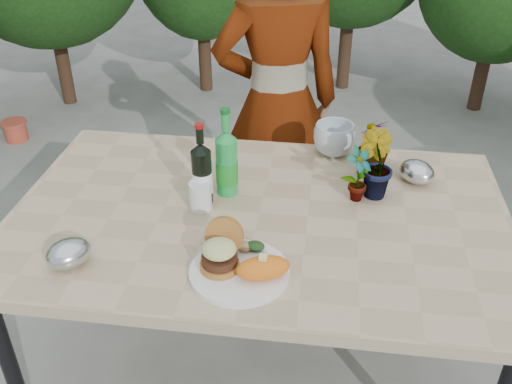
# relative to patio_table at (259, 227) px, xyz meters

# --- Properties ---
(ground) EXTENTS (80.00, 80.00, 0.00)m
(ground) POSITION_rel_patio_table_xyz_m (0.00, 0.00, -0.69)
(ground) COLOR slate
(ground) RESTS_ON ground
(patio_table) EXTENTS (1.60, 1.00, 0.75)m
(patio_table) POSITION_rel_patio_table_xyz_m (0.00, 0.00, 0.00)
(patio_table) COLOR tan
(patio_table) RESTS_ON ground
(dinner_plate) EXTENTS (0.28, 0.28, 0.01)m
(dinner_plate) POSITION_rel_patio_table_xyz_m (-0.02, -0.30, 0.06)
(dinner_plate) COLOR white
(dinner_plate) RESTS_ON patio_table
(burger_stack) EXTENTS (0.11, 0.16, 0.11)m
(burger_stack) POSITION_rel_patio_table_xyz_m (-0.07, -0.29, 0.12)
(burger_stack) COLOR #B7722D
(burger_stack) RESTS_ON dinner_plate
(sweet_potato) EXTENTS (0.17, 0.12, 0.06)m
(sweet_potato) POSITION_rel_patio_table_xyz_m (0.05, -0.32, 0.10)
(sweet_potato) COLOR orange
(sweet_potato) RESTS_ON dinner_plate
(grilled_veg) EXTENTS (0.08, 0.05, 0.03)m
(grilled_veg) POSITION_rel_patio_table_xyz_m (0.00, -0.21, 0.09)
(grilled_veg) COLOR olive
(grilled_veg) RESTS_ON dinner_plate
(wine_bottle) EXTENTS (0.07, 0.07, 0.28)m
(wine_bottle) POSITION_rel_patio_table_xyz_m (-0.19, 0.05, 0.16)
(wine_bottle) COLOR black
(wine_bottle) RESTS_ON patio_table
(sparkling_water) EXTENTS (0.07, 0.07, 0.31)m
(sparkling_water) POSITION_rel_patio_table_xyz_m (-0.12, 0.11, 0.17)
(sparkling_water) COLOR green
(sparkling_water) RESTS_ON patio_table
(plastic_cup) EXTENTS (0.07, 0.07, 0.09)m
(plastic_cup) POSITION_rel_patio_table_xyz_m (-0.19, 0.00, 0.10)
(plastic_cup) COLOR white
(plastic_cup) RESTS_ON patio_table
(seedling_left) EXTENTS (0.12, 0.12, 0.20)m
(seedling_left) POSITION_rel_patio_table_xyz_m (0.31, 0.12, 0.16)
(seedling_left) COLOR #28511B
(seedling_left) RESTS_ON patio_table
(seedling_mid) EXTENTS (0.16, 0.16, 0.23)m
(seedling_mid) POSITION_rel_patio_table_xyz_m (0.36, 0.16, 0.17)
(seedling_mid) COLOR #23571E
(seedling_mid) RESTS_ON patio_table
(seedling_right) EXTENTS (0.16, 0.16, 0.21)m
(seedling_right) POSITION_rel_patio_table_xyz_m (0.36, 0.31, 0.16)
(seedling_right) COLOR #1D501B
(seedling_right) RESTS_ON patio_table
(blue_bowl) EXTENTS (0.20, 0.20, 0.12)m
(blue_bowl) POSITION_rel_patio_table_xyz_m (0.23, 0.43, 0.12)
(blue_bowl) COLOR silver
(blue_bowl) RESTS_ON patio_table
(foil_packet_left) EXTENTS (0.17, 0.17, 0.08)m
(foil_packet_left) POSITION_rel_patio_table_xyz_m (-0.50, -0.33, 0.10)
(foil_packet_left) COLOR #B6B9BD
(foil_packet_left) RESTS_ON patio_table
(foil_packet_right) EXTENTS (0.17, 0.17, 0.08)m
(foil_packet_right) POSITION_rel_patio_table_xyz_m (0.52, 0.27, 0.10)
(foil_packet_right) COLOR silver
(foil_packet_right) RESTS_ON patio_table
(person) EXTENTS (0.65, 0.52, 1.55)m
(person) POSITION_rel_patio_table_xyz_m (-0.03, 0.81, 0.08)
(person) COLOR #A26851
(person) RESTS_ON ground
(terracotta_pot) EXTENTS (0.17, 0.17, 0.14)m
(terracotta_pot) POSITION_rel_patio_table_xyz_m (-1.90, 1.74, -0.62)
(terracotta_pot) COLOR #B5432E
(terracotta_pot) RESTS_ON ground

